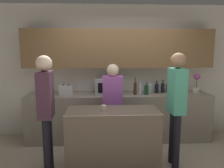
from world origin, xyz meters
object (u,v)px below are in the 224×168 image
(bottle_1, at_px, (140,89))
(cup_0, at_px, (104,108))
(potted_plant, at_px, (197,83))
(bottle_5, at_px, (163,88))
(bottle_0, at_px, (135,88))
(person_left, at_px, (46,104))
(person_center, at_px, (176,100))
(bottle_6, at_px, (167,88))
(bottle_2, at_px, (146,90))
(bottle_3, at_px, (150,88))
(bottle_7, at_px, (174,88))
(bottle_4, at_px, (157,88))
(person_right, at_px, (113,101))
(microwave, at_px, (108,86))
(toaster, at_px, (66,90))

(bottle_1, relative_size, cup_0, 3.27)
(potted_plant, bearing_deg, bottle_1, -175.79)
(bottle_5, relative_size, cup_0, 3.15)
(bottle_0, relative_size, person_left, 0.19)
(person_center, bearing_deg, bottle_6, -12.57)
(bottle_2, relative_size, bottle_3, 1.03)
(bottle_7, bearing_deg, person_left, -152.51)
(bottle_0, xyz_separation_m, person_center, (0.48, -0.97, 0.00))
(person_left, bearing_deg, bottle_2, 119.52)
(cup_0, bearing_deg, bottle_4, 47.29)
(bottle_1, bearing_deg, person_left, -145.20)
(bottle_2, distance_m, bottle_4, 0.28)
(bottle_0, distance_m, person_left, 1.79)
(bottle_0, xyz_separation_m, bottle_3, (0.33, 0.17, -0.03))
(bottle_1, height_order, bottle_3, bottle_1)
(bottle_6, bearing_deg, person_right, -150.79)
(bottle_1, xyz_separation_m, bottle_7, (0.72, 0.10, -0.01))
(bottle_2, distance_m, person_right, 0.83)
(person_right, bearing_deg, microwave, -81.96)
(toaster, bearing_deg, microwave, -0.11)
(bottle_7, bearing_deg, toaster, -179.65)
(bottle_0, relative_size, cup_0, 3.97)
(bottle_6, bearing_deg, person_center, -100.45)
(person_left, distance_m, person_right, 1.16)
(microwave, height_order, person_right, person_right)
(bottle_3, xyz_separation_m, person_center, (0.14, -1.13, 0.03))
(person_center, bearing_deg, cup_0, 91.02)
(bottle_5, bearing_deg, potted_plant, -3.98)
(toaster, bearing_deg, person_center, -30.81)
(microwave, height_order, bottle_4, microwave)
(bottle_4, bearing_deg, bottle_2, -149.02)
(bottle_1, height_order, bottle_6, bottle_1)
(bottle_1, height_order, person_left, person_left)
(bottle_6, distance_m, person_right, 1.33)
(bottle_6, bearing_deg, bottle_2, -158.76)
(bottle_1, bearing_deg, microwave, 172.26)
(bottle_7, height_order, person_right, person_right)
(bottle_0, distance_m, cup_0, 1.21)
(bottle_2, height_order, cup_0, bottle_2)
(microwave, relative_size, cup_0, 6.29)
(bottle_3, relative_size, person_center, 0.14)
(toaster, relative_size, bottle_0, 0.79)
(microwave, relative_size, bottle_1, 1.92)
(bottle_6, distance_m, person_left, 2.47)
(toaster, distance_m, person_left, 1.17)
(toaster, height_order, bottle_7, bottle_7)
(bottle_3, distance_m, bottle_6, 0.36)
(potted_plant, bearing_deg, bottle_5, 176.02)
(bottle_6, bearing_deg, bottle_7, -20.17)
(bottle_5, relative_size, person_center, 0.15)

